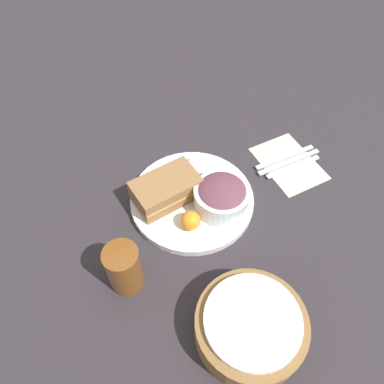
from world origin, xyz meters
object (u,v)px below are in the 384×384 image
Objects in this scene: salad_bowl at (222,196)px; dressing_cup at (201,168)px; sandwich at (166,189)px; drink_glass at (124,268)px; spoon at (293,167)px; plate at (192,199)px; bread_basket at (250,326)px; fork at (285,157)px; knife at (289,162)px.

dressing_cup is at bearing -92.32° from salad_bowl.
drink_glass is (0.16, 0.15, 0.01)m from sandwich.
spoon is at bearing -173.81° from salad_bowl.
plate reaches higher than spoon.
dressing_cup is at bearing -104.56° from bread_basket.
dressing_cup is 0.36× the size of fork.
plate is at bearing -97.92° from bread_basket.
fork is at bearing 177.23° from sandwich.
plate is 0.08m from salad_bowl.
plate is at bearing 151.92° from sandwich.
fork is at bearing -177.54° from plate.
dressing_cup is at bearing 160.97° from spoon.
drink_glass reaches higher than plate.
drink_glass is at bearing -165.69° from knife.
knife is (-0.23, -0.04, -0.05)m from salad_bowl.
bread_basket is 1.12× the size of knife.
salad_bowl reaches higher than plate.
sandwich is (0.05, -0.03, 0.04)m from plate.
spoon is (0.00, 0.02, 0.00)m from knife.
plate reaches higher than knife.
plate is at bearing 176.26° from spoon.
bread_basket is (-0.01, 0.35, -0.01)m from sandwich.
fork is at bearing 90.00° from spoon.
plate is at bearing 47.31° from dressing_cup.
sandwich is at bearing 15.96° from dressing_cup.
bread_basket reaches higher than fork.
drink_glass is (0.26, 0.07, 0.01)m from salad_bowl.
drink_glass is 0.57× the size of bread_basket.
sandwich is at bearing -88.71° from bread_basket.
sandwich is 2.55× the size of dressing_cup.
sandwich reaches higher than dressing_cup.
dressing_cup is 0.23m from fork.
bread_basket is at bearing 75.44° from dressing_cup.
bread_basket is at bearing -136.11° from spoon.
knife and spoon have the same top height.
knife is 0.02m from spoon.
sandwich is at bearing 172.26° from spoon.
fork is at bearing 90.00° from knife.
knife is at bearing 174.09° from sandwich.
sandwich is 0.13m from salad_bowl.
sandwich reaches higher than fork.
drink_glass is 0.26m from bread_basket.
dressing_cup reaches higher than knife.
salad_bowl is 0.27m from drink_glass.
bread_basket is at bearing 129.20° from drink_glass.
knife is at bearing -166.97° from drink_glass.
salad_bowl is 0.81× the size of spoon.
fork is 0.95× the size of knife.
bread_basket is (0.09, 0.27, -0.02)m from salad_bowl.
sandwich is at bearing 178.51° from fork.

